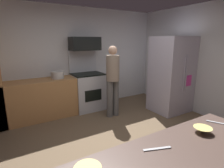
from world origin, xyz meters
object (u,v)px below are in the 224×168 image
(oven_range, at_px, (88,90))
(person_cook, at_px, (113,78))
(mixing_bowl_small, at_px, (203,130))
(microwave, at_px, (85,44))
(refrigerator, at_px, (171,75))
(stock_pot, at_px, (57,75))

(oven_range, relative_size, person_cook, 0.92)
(mixing_bowl_small, bearing_deg, microwave, 86.07)
(mixing_bowl_small, bearing_deg, oven_range, 85.97)
(microwave, xyz_separation_m, mixing_bowl_small, (-0.23, -3.40, -0.76))
(refrigerator, bearing_deg, microwave, 144.10)
(refrigerator, relative_size, mixing_bowl_small, 10.73)
(microwave, bearing_deg, person_cook, -69.64)
(oven_range, height_order, person_cook, person_cook)
(microwave, height_order, stock_pot, microwave)
(microwave, height_order, mixing_bowl_small, microwave)
(oven_range, distance_m, microwave, 1.18)
(refrigerator, xyz_separation_m, mixing_bowl_small, (-1.99, -2.13, -0.00))
(microwave, bearing_deg, mixing_bowl_small, -93.93)
(refrigerator, bearing_deg, mixing_bowl_small, -133.12)
(person_cook, relative_size, mixing_bowl_small, 9.55)
(oven_range, bearing_deg, refrigerator, -34.03)
(microwave, xyz_separation_m, stock_pot, (-0.75, -0.08, -0.71))
(oven_range, xyz_separation_m, refrigerator, (1.76, -1.19, 0.41))
(refrigerator, xyz_separation_m, stock_pot, (-2.51, 1.19, 0.05))
(stock_pot, bearing_deg, refrigerator, -25.43)
(refrigerator, height_order, person_cook, refrigerator)
(microwave, height_order, person_cook, microwave)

